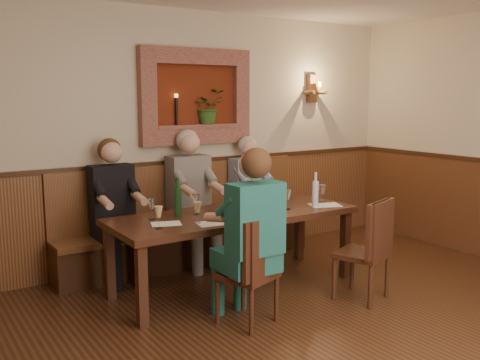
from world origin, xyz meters
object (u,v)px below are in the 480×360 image
object	(u,v)px
chair_near_left	(249,292)
person_bench_right	(252,206)
dining_table	(234,220)
bench	(189,234)
person_bench_left	(116,223)
person_bench_mid	(193,210)
wine_bottle_green_b	(178,201)
chair_near_right	(363,270)
water_bottle	(315,193)
spittoon_bucket	(240,200)
wine_bottle_green_a	(253,197)
person_chair_front	(249,252)

from	to	relation	value
chair_near_left	person_bench_right	xyz separation A→B (m)	(1.14, 1.61, 0.31)
dining_table	bench	distance (m)	1.01
person_bench_left	person_bench_right	world-z (taller)	person_bench_left
person_bench_mid	wine_bottle_green_b	size ratio (longest dim) A/B	4.10
chair_near_right	person_bench_mid	bearing A→B (deg)	97.36
chair_near_right	person_bench_right	size ratio (longest dim) A/B	0.68
water_bottle	dining_table	bearing A→B (deg)	163.99
dining_table	bench	world-z (taller)	bench
chair_near_left	person_bench_left	world-z (taller)	person_bench_left
person_bench_right	water_bottle	world-z (taller)	person_bench_right
person_bench_right	water_bottle	xyz separation A→B (m)	(0.03, -1.07, 0.32)
spittoon_bucket	dining_table	bearing A→B (deg)	80.03
bench	wine_bottle_green_a	bearing A→B (deg)	-82.07
bench	person_chair_front	distance (m)	1.78
person_bench_mid	water_bottle	size ratio (longest dim) A/B	4.25
spittoon_bucket	person_bench_mid	bearing A→B (deg)	88.72
bench	water_bottle	size ratio (longest dim) A/B	8.51
bench	person_bench_left	distance (m)	0.92
chair_near_left	person_chair_front	size ratio (longest dim) A/B	0.62
person_chair_front	spittoon_bucket	distance (m)	0.78
chair_near_left	bench	bearing A→B (deg)	59.57
person_chair_front	bench	bearing A→B (deg)	78.14
person_chair_front	person_bench_mid	bearing A→B (deg)	77.42
spittoon_bucket	water_bottle	xyz separation A→B (m)	(0.84, -0.10, -0.00)
chair_near_left	wine_bottle_green_b	xyz separation A→B (m)	(-0.17, 0.91, 0.63)
bench	water_bottle	xyz separation A→B (m)	(0.82, -1.18, 0.56)
bench	water_bottle	world-z (taller)	bench
wine_bottle_green_b	wine_bottle_green_a	bearing A→B (deg)	-19.36
chair_near_right	water_bottle	size ratio (longest dim) A/B	2.67
dining_table	spittoon_bucket	distance (m)	0.26
person_bench_right	chair_near_right	bearing A→B (deg)	-88.71
bench	wine_bottle_green_a	distance (m)	1.20
chair_near_right	dining_table	bearing A→B (deg)	114.28
person_bench_mid	wine_bottle_green_b	bearing A→B (deg)	-127.01
person_bench_left	wine_bottle_green_b	bearing A→B (deg)	-63.54
chair_near_left	wine_bottle_green_a	world-z (taller)	wine_bottle_green_a
chair_near_left	water_bottle	world-z (taller)	water_bottle
bench	spittoon_bucket	distance (m)	1.21
person_bench_mid	person_bench_right	bearing A→B (deg)	0.24
person_bench_mid	water_bottle	xyz separation A→B (m)	(0.82, -1.07, 0.27)
person_bench_mid	person_bench_left	bearing A→B (deg)	179.89
wine_bottle_green_a	water_bottle	size ratio (longest dim) A/B	1.06
person_bench_mid	person_bench_right	world-z (taller)	person_bench_mid
wine_bottle_green_b	water_bottle	distance (m)	1.40
person_chair_front	spittoon_bucket	world-z (taller)	person_chair_front
spittoon_bucket	wine_bottle_green_b	xyz separation A→B (m)	(-0.51, 0.27, 0.00)
person_bench_left	wine_bottle_green_b	world-z (taller)	person_bench_left
bench	spittoon_bucket	world-z (taller)	bench
chair_near_left	water_bottle	distance (m)	1.43
person_bench_right	person_chair_front	size ratio (longest dim) A/B	0.95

